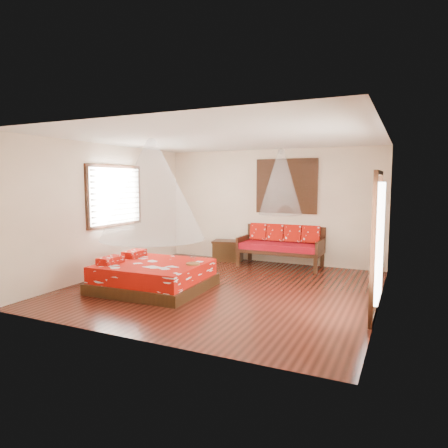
% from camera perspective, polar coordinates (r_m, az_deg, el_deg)
% --- Properties ---
extents(room, '(5.54, 5.54, 2.84)m').
position_cam_1_polar(room, '(7.43, -0.05, 1.39)').
color(room, black).
rests_on(room, ground).
extents(bed, '(1.99, 1.81, 0.63)m').
position_cam_1_polar(bed, '(7.65, -10.09, -7.30)').
color(bed, black).
rests_on(bed, floor).
extents(daybed, '(1.95, 0.87, 0.98)m').
position_cam_1_polar(daybed, '(9.62, 8.21, -2.88)').
color(daybed, black).
rests_on(daybed, floor).
extents(storage_chest, '(0.85, 0.69, 0.52)m').
position_cam_1_polar(storage_chest, '(10.21, 0.59, -3.79)').
color(storage_chest, black).
rests_on(storage_chest, floor).
extents(shutter_panel, '(1.52, 0.06, 1.32)m').
position_cam_1_polar(shutter_panel, '(9.82, 8.89, 5.36)').
color(shutter_panel, black).
rests_on(shutter_panel, wall_back).
extents(window_left, '(0.10, 1.74, 1.34)m').
position_cam_1_polar(window_left, '(9.06, -15.24, 3.91)').
color(window_left, black).
rests_on(window_left, wall_left).
extents(glazed_door, '(0.08, 1.02, 2.16)m').
position_cam_1_polar(glazed_door, '(6.20, 20.84, -3.01)').
color(glazed_door, black).
rests_on(glazed_door, floor).
extents(wine_tray, '(0.25, 0.25, 0.21)m').
position_cam_1_polar(wine_tray, '(7.32, -4.47, -5.39)').
color(wine_tray, brown).
rests_on(wine_tray, bed).
extents(mosquito_net_main, '(1.93, 1.93, 1.80)m').
position_cam_1_polar(mosquito_net_main, '(7.44, -10.22, 4.77)').
color(mosquito_net_main, white).
rests_on(mosquito_net_main, ceiling).
extents(mosquito_net_daybed, '(1.00, 1.00, 1.50)m').
position_cam_1_polar(mosquito_net_daybed, '(9.37, 8.10, 5.96)').
color(mosquito_net_daybed, white).
rests_on(mosquito_net_daybed, ceiling).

